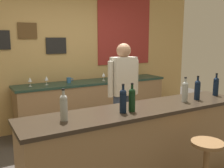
# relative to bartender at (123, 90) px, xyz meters

# --- Properties ---
(ground_plane) EXTENTS (10.00, 10.00, 0.00)m
(ground_plane) POSITION_rel_bartender_xyz_m (-0.33, -0.51, -0.94)
(ground_plane) COLOR #423D38
(back_wall) EXTENTS (6.00, 0.09, 2.80)m
(back_wall) POSITION_rel_bartender_xyz_m (-0.30, 1.52, 0.48)
(back_wall) COLOR tan
(back_wall) RESTS_ON ground_plane
(bar_counter) EXTENTS (2.74, 0.60, 0.92)m
(bar_counter) POSITION_rel_bartender_xyz_m (-0.33, -0.91, -0.47)
(bar_counter) COLOR olive
(bar_counter) RESTS_ON ground_plane
(side_counter) EXTENTS (2.94, 0.56, 0.90)m
(side_counter) POSITION_rel_bartender_xyz_m (0.07, 1.14, -0.48)
(side_counter) COLOR olive
(side_counter) RESTS_ON ground_plane
(bartender) EXTENTS (0.52, 0.21, 1.62)m
(bartender) POSITION_rel_bartender_xyz_m (0.00, 0.00, 0.00)
(bartender) COLOR #384766
(bartender) RESTS_ON ground_plane
(bar_stool) EXTENTS (0.32, 0.32, 0.68)m
(bar_stool) POSITION_rel_bartender_xyz_m (-0.01, -1.56, -0.48)
(bar_stool) COLOR brown
(bar_stool) RESTS_ON ground_plane
(wine_bottle_a) EXTENTS (0.07, 0.07, 0.31)m
(wine_bottle_a) POSITION_rel_bartender_xyz_m (-1.25, -0.92, 0.12)
(wine_bottle_a) COLOR #999E99
(wine_bottle_a) RESTS_ON bar_counter
(wine_bottle_b) EXTENTS (0.07, 0.07, 0.31)m
(wine_bottle_b) POSITION_rel_bartender_xyz_m (-0.63, -0.97, 0.12)
(wine_bottle_b) COLOR black
(wine_bottle_b) RESTS_ON bar_counter
(wine_bottle_c) EXTENTS (0.07, 0.07, 0.31)m
(wine_bottle_c) POSITION_rel_bartender_xyz_m (-0.52, -0.98, 0.12)
(wine_bottle_c) COLOR black
(wine_bottle_c) RESTS_ON bar_counter
(wine_bottle_d) EXTENTS (0.07, 0.07, 0.31)m
(wine_bottle_d) POSITION_rel_bartender_xyz_m (0.28, -0.95, 0.12)
(wine_bottle_d) COLOR #999E99
(wine_bottle_d) RESTS_ON bar_counter
(wine_bottle_e) EXTENTS (0.07, 0.07, 0.31)m
(wine_bottle_e) POSITION_rel_bartender_xyz_m (0.50, -0.95, 0.12)
(wine_bottle_e) COLOR black
(wine_bottle_e) RESTS_ON bar_counter
(wine_bottle_f) EXTENTS (0.07, 0.07, 0.31)m
(wine_bottle_f) POSITION_rel_bartender_xyz_m (0.91, -0.90, 0.12)
(wine_bottle_f) COLOR black
(wine_bottle_f) RESTS_ON bar_counter
(wine_glass_a) EXTENTS (0.07, 0.07, 0.16)m
(wine_glass_a) POSITION_rel_bartender_xyz_m (-1.10, 1.15, 0.07)
(wine_glass_a) COLOR silver
(wine_glass_a) RESTS_ON side_counter
(wine_glass_b) EXTENTS (0.07, 0.07, 0.16)m
(wine_glass_b) POSITION_rel_bartender_xyz_m (-0.82, 1.17, 0.07)
(wine_glass_b) COLOR silver
(wine_glass_b) RESTS_ON side_counter
(wine_glass_c) EXTENTS (0.07, 0.07, 0.16)m
(wine_glass_c) POSITION_rel_bartender_xyz_m (0.25, 1.09, 0.07)
(wine_glass_c) COLOR silver
(wine_glass_c) RESTS_ON side_counter
(coffee_mug) EXTENTS (0.12, 0.08, 0.09)m
(coffee_mug) POSITION_rel_bartender_xyz_m (-0.41, 1.19, 0.01)
(coffee_mug) COLOR #336699
(coffee_mug) RESTS_ON side_counter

